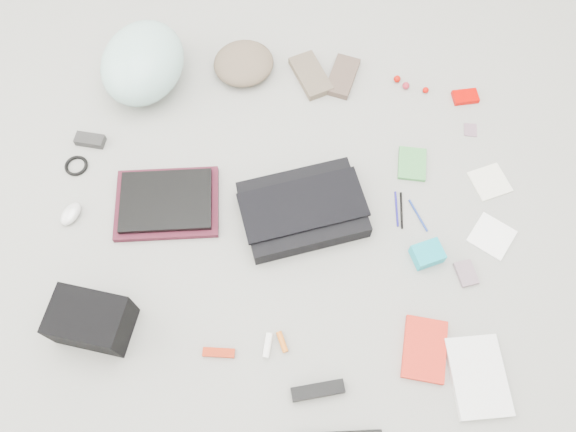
{
  "coord_description": "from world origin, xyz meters",
  "views": [
    {
      "loc": [
        0.02,
        -0.75,
        1.71
      ],
      "look_at": [
        0.0,
        0.0,
        0.05
      ],
      "focal_mm": 35.0,
      "sensor_mm": 36.0,
      "label": 1
    }
  ],
  "objects_px": {
    "camera_bag": "(91,320)",
    "book_red": "(425,349)",
    "messenger_bag": "(303,210)",
    "accordion_wallet": "(427,254)",
    "bike_helmet": "(143,63)",
    "laptop": "(166,201)"
  },
  "relations": [
    {
      "from": "book_red",
      "to": "accordion_wallet",
      "type": "height_order",
      "value": "accordion_wallet"
    },
    {
      "from": "messenger_bag",
      "to": "accordion_wallet",
      "type": "bearing_deg",
      "value": -35.72
    },
    {
      "from": "camera_bag",
      "to": "laptop",
      "type": "bearing_deg",
      "value": 79.09
    },
    {
      "from": "messenger_bag",
      "to": "accordion_wallet",
      "type": "distance_m",
      "value": 0.43
    },
    {
      "from": "laptop",
      "to": "camera_bag",
      "type": "height_order",
      "value": "camera_bag"
    },
    {
      "from": "bike_helmet",
      "to": "accordion_wallet",
      "type": "bearing_deg",
      "value": -20.31
    },
    {
      "from": "messenger_bag",
      "to": "book_red",
      "type": "xyz_separation_m",
      "value": [
        0.37,
        -0.45,
        -0.02
      ]
    },
    {
      "from": "bike_helmet",
      "to": "accordion_wallet",
      "type": "distance_m",
      "value": 1.2
    },
    {
      "from": "messenger_bag",
      "to": "bike_helmet",
      "type": "bearing_deg",
      "value": 121.43
    },
    {
      "from": "bike_helmet",
      "to": "book_red",
      "type": "height_order",
      "value": "bike_helmet"
    },
    {
      "from": "messenger_bag",
      "to": "camera_bag",
      "type": "distance_m",
      "value": 0.74
    },
    {
      "from": "book_red",
      "to": "accordion_wallet",
      "type": "xyz_separation_m",
      "value": [
        0.03,
        0.3,
        0.01
      ]
    },
    {
      "from": "messenger_bag",
      "to": "book_red",
      "type": "relative_size",
      "value": 2.06
    },
    {
      "from": "camera_bag",
      "to": "book_red",
      "type": "xyz_separation_m",
      "value": [
        1.0,
        -0.05,
        -0.06
      ]
    },
    {
      "from": "laptop",
      "to": "bike_helmet",
      "type": "xyz_separation_m",
      "value": [
        -0.13,
        0.51,
        0.07
      ]
    },
    {
      "from": "messenger_bag",
      "to": "bike_helmet",
      "type": "distance_m",
      "value": 0.79
    },
    {
      "from": "laptop",
      "to": "camera_bag",
      "type": "distance_m",
      "value": 0.45
    },
    {
      "from": "bike_helmet",
      "to": "camera_bag",
      "type": "bearing_deg",
      "value": -78.27
    },
    {
      "from": "bike_helmet",
      "to": "book_red",
      "type": "distance_m",
      "value": 1.37
    },
    {
      "from": "laptop",
      "to": "book_red",
      "type": "relative_size",
      "value": 1.6
    },
    {
      "from": "book_red",
      "to": "laptop",
      "type": "bearing_deg",
      "value": 159.54
    },
    {
      "from": "laptop",
      "to": "accordion_wallet",
      "type": "bearing_deg",
      "value": -15.26
    }
  ]
}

